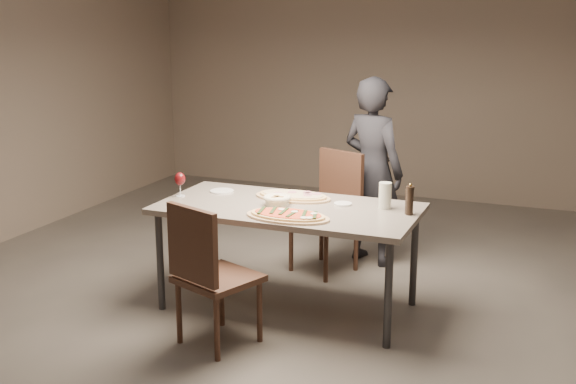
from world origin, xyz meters
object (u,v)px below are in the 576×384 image
at_px(pepper_mill_left, 410,200).
at_px(diner, 373,171).
at_px(carafe, 385,196).
at_px(bread_basket, 277,200).
at_px(chair_near, 207,268).
at_px(chair_far, 331,204).
at_px(zucchini_pizza, 288,216).
at_px(dining_table, 288,214).
at_px(ham_pizza, 293,196).

distance_m(pepper_mill_left, diner, 1.22).
distance_m(pepper_mill_left, carafe, 0.21).
height_order(bread_basket, chair_near, chair_near).
relative_size(pepper_mill_left, chair_far, 0.22).
height_order(bread_basket, pepper_mill_left, pepper_mill_left).
relative_size(zucchini_pizza, pepper_mill_left, 2.66).
height_order(dining_table, diner, diner).
height_order(zucchini_pizza, diner, diner).
distance_m(bread_basket, chair_near, 0.82).
height_order(pepper_mill_left, carafe, pepper_mill_left).
relative_size(ham_pizza, chair_far, 0.59).
distance_m(ham_pizza, carafe, 0.69).
distance_m(chair_near, diner, 2.04).
xyz_separation_m(dining_table, ham_pizza, (-0.05, 0.21, 0.07)).
bearing_deg(dining_table, carafe, 16.68).
distance_m(carafe, chair_far, 0.98).
xyz_separation_m(carafe, chair_near, (-0.86, -0.97, -0.32)).
relative_size(zucchini_pizza, chair_near, 0.61).
distance_m(zucchini_pizza, bread_basket, 0.33).
bearing_deg(zucchini_pizza, carafe, 22.69).
relative_size(ham_pizza, chair_near, 0.61).
distance_m(dining_table, chair_near, 0.82).
height_order(carafe, diner, diner).
bearing_deg(pepper_mill_left, diner, 116.81).
relative_size(zucchini_pizza, chair_far, 0.59).
height_order(zucchini_pizza, chair_near, chair_near).
height_order(zucchini_pizza, ham_pizza, zucchini_pizza).
distance_m(pepper_mill_left, chair_near, 1.41).
relative_size(pepper_mill_left, chair_near, 0.23).
xyz_separation_m(ham_pizza, carafe, (0.68, -0.02, 0.07)).
height_order(chair_near, diner, diner).
height_order(dining_table, pepper_mill_left, pepper_mill_left).
bearing_deg(chair_near, ham_pizza, 100.95).
bearing_deg(chair_far, pepper_mill_left, 157.33).
height_order(bread_basket, diner, diner).
bearing_deg(zucchini_pizza, chair_near, -143.42).
bearing_deg(chair_far, bread_basket, 105.53).
bearing_deg(carafe, diner, 109.85).
xyz_separation_m(chair_far, diner, (0.26, 0.29, 0.24)).
bearing_deg(bread_basket, diner, 73.31).
bearing_deg(diner, chair_near, 96.97).
bearing_deg(pepper_mill_left, zucchini_pizza, -152.37).
height_order(ham_pizza, chair_near, chair_near).
bearing_deg(diner, bread_basket, 94.72).
bearing_deg(ham_pizza, bread_basket, -100.71).
distance_m(zucchini_pizza, pepper_mill_left, 0.81).
height_order(dining_table, ham_pizza, ham_pizza).
relative_size(bread_basket, pepper_mill_left, 0.90).
xyz_separation_m(dining_table, pepper_mill_left, (0.83, 0.10, 0.16)).
relative_size(dining_table, zucchini_pizza, 3.15).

